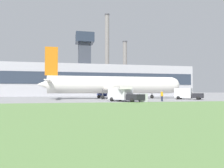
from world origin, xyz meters
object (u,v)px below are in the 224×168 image
fuel_truck (187,94)px  ground_crew_person (162,96)px  airplane (111,85)px  pushback_tug (185,94)px  baggage_truck (124,95)px

fuel_truck → ground_crew_person: bearing=-142.9°
airplane → pushback_tug: 17.84m
baggage_truck → fuel_truck: size_ratio=1.25×
ground_crew_person → airplane: bearing=112.8°
airplane → fuel_truck: size_ratio=6.19×
airplane → pushback_tug: airplane is taller
fuel_truck → ground_crew_person: 10.49m
pushback_tug → baggage_truck: pushback_tug is taller
airplane → pushback_tug: size_ratio=9.22×
baggage_truck → ground_crew_person: size_ratio=3.73×
airplane → baggage_truck: 13.86m
pushback_tug → ground_crew_person: bearing=-132.3°
fuel_truck → ground_crew_person: fuel_truck is taller
baggage_truck → airplane: bearing=86.2°
airplane → fuel_truck: (14.10, -7.30, -1.92)m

